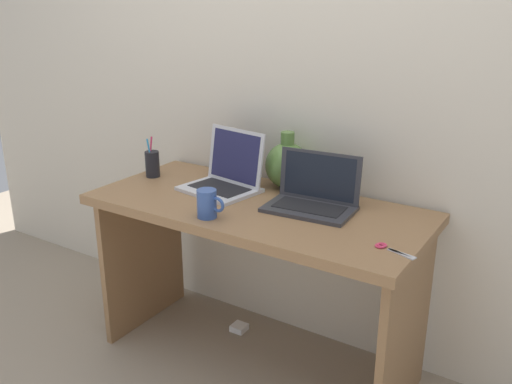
{
  "coord_description": "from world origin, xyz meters",
  "views": [
    {
      "loc": [
        1.12,
        -1.75,
        1.52
      ],
      "look_at": [
        0.0,
        0.0,
        0.79
      ],
      "focal_mm": 38.81,
      "sensor_mm": 36.0,
      "label": 1
    }
  ],
  "objects": [
    {
      "name": "scissors",
      "position": [
        0.6,
        -0.13,
        0.75
      ],
      "size": [
        0.15,
        0.07,
        0.01
      ],
      "color": "#B7B7BC",
      "rests_on": "desk"
    },
    {
      "name": "coffee_mug",
      "position": [
        -0.07,
        -0.22,
        0.8
      ],
      "size": [
        0.12,
        0.07,
        0.11
      ],
      "color": "#335199",
      "rests_on": "desk"
    },
    {
      "name": "pen_cup",
      "position": [
        -0.6,
        0.05,
        0.8
      ],
      "size": [
        0.06,
        0.06,
        0.19
      ],
      "color": "black",
      "rests_on": "desk"
    },
    {
      "name": "power_brick",
      "position": [
        -0.19,
        0.15,
        0.01
      ],
      "size": [
        0.07,
        0.07,
        0.03
      ],
      "primitive_type": "cube",
      "color": "white",
      "rests_on": "ground"
    },
    {
      "name": "back_wall",
      "position": [
        0.0,
        0.35,
        1.2
      ],
      "size": [
        4.4,
        0.04,
        2.4
      ],
      "primitive_type": "cube",
      "color": "beige",
      "rests_on": "ground"
    },
    {
      "name": "laptop_right",
      "position": [
        0.21,
        0.09,
        0.8
      ],
      "size": [
        0.35,
        0.24,
        0.21
      ],
      "color": "#333338",
      "rests_on": "desk"
    },
    {
      "name": "laptop_left",
      "position": [
        -0.21,
        0.09,
        0.81
      ],
      "size": [
        0.34,
        0.29,
        0.25
      ],
      "color": "silver",
      "rests_on": "desk"
    },
    {
      "name": "green_vase",
      "position": [
        0.0,
        0.25,
        0.84
      ],
      "size": [
        0.19,
        0.19,
        0.25
      ],
      "color": "#5B843D",
      "rests_on": "desk"
    },
    {
      "name": "ground_plane",
      "position": [
        0.0,
        0.0,
        0.0
      ],
      "size": [
        6.0,
        6.0,
        0.0
      ],
      "primitive_type": "plane",
      "color": "gray"
    },
    {
      "name": "desk",
      "position": [
        0.0,
        0.0,
        0.58
      ],
      "size": [
        1.37,
        0.62,
        0.74
      ],
      "color": "olive",
      "rests_on": "ground"
    }
  ]
}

